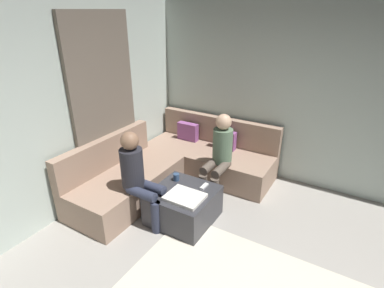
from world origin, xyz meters
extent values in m
cube|color=silver|center=(0.00, 2.94, 1.35)|extent=(6.00, 0.12, 2.70)
cube|color=silver|center=(-2.94, 0.00, 1.35)|extent=(0.12, 6.00, 2.70)
cube|color=#726659|center=(-2.84, 1.30, 1.25)|extent=(0.06, 1.10, 2.50)
cube|color=#9E7F6B|center=(-1.78, 2.41, 0.21)|extent=(2.10, 0.85, 0.42)
cube|color=#9E7F6B|center=(-1.78, 2.76, 0.65)|extent=(2.10, 0.14, 0.45)
cube|color=#9E7F6B|center=(-2.41, 1.13, 0.21)|extent=(0.85, 1.70, 0.42)
cube|color=#9E7F6B|center=(-2.76, 1.13, 0.65)|extent=(0.14, 1.70, 0.45)
cube|color=#8C4C8C|center=(-2.28, 2.58, 0.54)|extent=(0.36, 0.12, 0.36)
cube|color=#8C4C8C|center=(-1.58, 2.58, 0.54)|extent=(0.36, 0.12, 0.36)
cube|color=#333338|center=(-1.48, 1.16, 0.21)|extent=(0.76, 0.76, 0.42)
cube|color=white|center=(-1.38, 1.04, 0.44)|extent=(0.44, 0.36, 0.04)
cylinder|color=#334C72|center=(-1.70, 1.34, 0.47)|extent=(0.08, 0.08, 0.10)
cube|color=white|center=(-1.30, 1.38, 0.43)|extent=(0.05, 0.15, 0.02)
cylinder|color=brown|center=(-1.27, 1.63, 0.21)|extent=(0.12, 0.12, 0.42)
cylinder|color=brown|center=(-1.45, 1.63, 0.21)|extent=(0.12, 0.12, 0.42)
cylinder|color=brown|center=(-1.27, 1.83, 0.48)|extent=(0.12, 0.40, 0.12)
cylinder|color=brown|center=(-1.45, 1.83, 0.48)|extent=(0.12, 0.40, 0.12)
cylinder|color=#597259|center=(-1.36, 2.03, 0.73)|extent=(0.28, 0.28, 0.50)
sphere|color=#D8AD8C|center=(-1.36, 2.03, 1.09)|extent=(0.22, 0.22, 0.22)
cylinder|color=#2D3347|center=(-1.63, 0.96, 0.21)|extent=(0.12, 0.12, 0.42)
cylinder|color=#2D3347|center=(-1.63, 0.78, 0.21)|extent=(0.12, 0.12, 0.42)
cylinder|color=#2D3347|center=(-1.83, 0.96, 0.48)|extent=(0.40, 0.12, 0.12)
cylinder|color=#2D3347|center=(-1.83, 0.78, 0.48)|extent=(0.40, 0.12, 0.12)
cylinder|color=#26262D|center=(-2.03, 0.87, 0.73)|extent=(0.28, 0.28, 0.50)
sphere|color=#8C664C|center=(-2.03, 0.87, 1.09)|extent=(0.22, 0.22, 0.22)
camera|label=1|loc=(0.25, -1.53, 2.50)|focal=28.22mm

